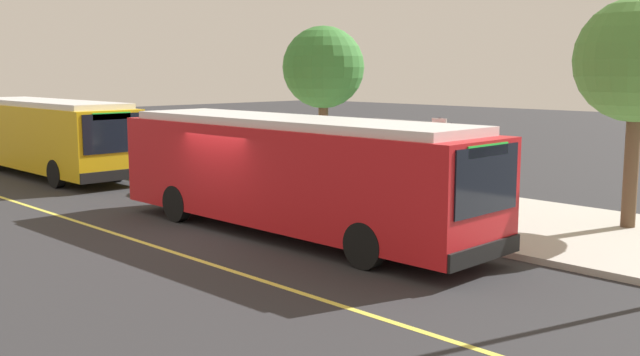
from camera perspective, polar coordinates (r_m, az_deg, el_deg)
name	(u,v)px	position (r m, az deg, el deg)	size (l,w,h in m)	color
ground_plane	(226,231)	(19.13, -7.33, -4.12)	(120.00, 120.00, 0.00)	#2B2B2D
sidewalk_curb	(380,200)	(23.12, 4.66, -1.71)	(44.00, 6.40, 0.15)	#B7B2A8
lane_stripe_center	(151,245)	(17.93, -12.99, -5.09)	(36.00, 0.14, 0.01)	#E0D64C
transit_bus_main	(292,171)	(18.36, -2.18, 0.55)	(11.37, 2.75, 2.95)	red
transit_bus_second	(48,134)	(30.74, -20.36, 3.19)	(10.52, 2.64, 2.95)	gold
bus_shelter	(393,145)	(21.94, 5.72, 2.59)	(2.90, 1.60, 2.48)	#333338
waiting_bench	(395,188)	(22.02, 5.87, -0.77)	(1.60, 0.48, 0.95)	brown
route_sign_post	(439,157)	(18.57, 9.20, 1.59)	(0.44, 0.08, 2.80)	#333338
pedestrian_commuter	(410,183)	(19.75, 6.98, -0.42)	(0.24, 0.40, 1.69)	#282D47
street_tree_near_shelter	(323,68)	(27.13, 0.26, 8.52)	(3.00, 3.00, 5.57)	brown
street_tree_upstreet	(638,61)	(19.99, 23.43, 8.32)	(3.11, 3.11, 5.77)	brown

